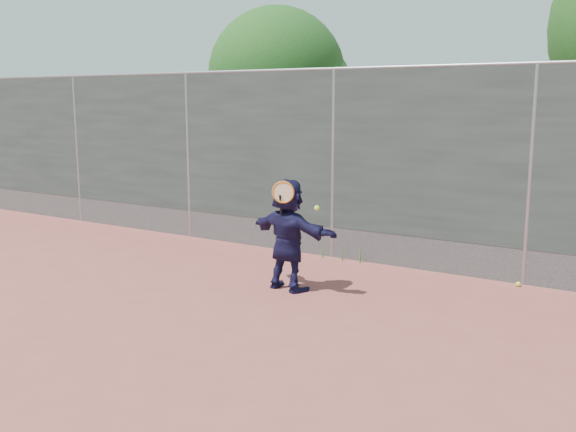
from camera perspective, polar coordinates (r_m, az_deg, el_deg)
The scene contains 7 objects.
ground at distance 7.72m, azimuth -8.50°, elevation -8.93°, with size 80.00×80.00×0.00m, color #9E4C42.
player at distance 8.55m, azimuth 0.00°, elevation -1.66°, with size 1.40×0.45×1.51m, color #171438.
ball_ground at distance 9.39m, azimuth 19.78°, elevation -5.72°, with size 0.07×0.07×0.07m, color #D6EF35.
fence at distance 10.25m, azimuth 4.04°, elevation 4.99°, with size 20.00×0.06×3.03m.
swing_action at distance 8.24m, azimuth -0.15°, elevation 1.87°, with size 0.63×0.19×0.51m.
tree_left at distance 14.28m, azimuth -0.37°, elevation 11.96°, with size 3.15×3.00×4.53m.
weed_clump at distance 10.25m, azimuth 5.10°, elevation -3.24°, with size 0.68×0.07×0.30m.
Camera 1 is at (4.76, -5.53, 2.53)m, focal length 40.00 mm.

